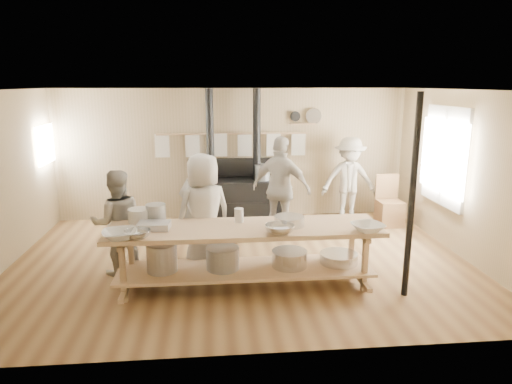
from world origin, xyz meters
TOP-DOWN VIEW (x-y plane):
  - ground at (0.00, 0.00)m, footprint 7.00×7.00m
  - room_shell at (0.00, 0.00)m, footprint 7.00×7.00m
  - window_right at (3.47, 0.60)m, footprint 0.09×1.50m
  - left_opening at (-3.45, 2.00)m, footprint 0.00×0.90m
  - stove at (-0.01, 2.12)m, footprint 1.90×0.75m
  - towel_rail at (0.00, 2.40)m, footprint 3.00×0.04m
  - back_wall_shelf at (1.46, 2.43)m, footprint 0.63×0.14m
  - prep_table at (-0.01, -0.90)m, footprint 3.60×0.90m
  - support_post at (2.05, -1.35)m, footprint 0.08×0.08m
  - cook_far_left at (-0.67, 0.26)m, footprint 0.71×0.63m
  - cook_left at (-1.78, -0.26)m, footprint 0.85×0.72m
  - cook_center at (-0.55, -0.30)m, footprint 1.01×0.87m
  - cook_right at (0.76, 0.99)m, footprint 1.14×0.93m
  - cook_by_window at (2.26, 1.95)m, footprint 1.13×0.71m
  - chair at (2.97, 1.59)m, footprint 0.46×0.46m
  - bowl_white_a at (-1.55, -1.23)m, footprint 0.50×0.50m
  - bowl_steel_a at (-1.33, -1.23)m, footprint 0.46×0.46m
  - bowl_white_b at (1.55, -1.23)m, footprint 0.49×0.49m
  - bowl_steel_b at (0.41, -1.23)m, footprint 0.46×0.46m
  - roasting_pan at (-1.18, -0.89)m, footprint 0.43×0.30m
  - mixing_bowl_large at (0.59, -0.90)m, footprint 0.53×0.53m
  - bucket_galv at (-1.19, -0.57)m, footprint 0.28×0.28m
  - deep_bowl_enamel at (-1.41, -0.57)m, footprint 0.39×0.39m
  - pitcher at (-0.07, -0.69)m, footprint 0.14×0.14m

SIDE VIEW (x-z plane):
  - ground at x=0.00m, z-range 0.00..0.00m
  - chair at x=2.97m, z-range -0.20..0.77m
  - prep_table at x=-0.01m, z-range 0.10..0.95m
  - stove at x=-0.01m, z-range -0.78..1.82m
  - cook_left at x=-1.78m, z-range 0.00..1.52m
  - cook_far_left at x=-0.67m, z-range 0.00..1.62m
  - cook_by_window at x=2.26m, z-range 0.00..1.68m
  - cook_center at x=-0.55m, z-range 0.00..1.75m
  - roasting_pan at x=-1.18m, z-range 0.85..0.94m
  - bowl_white_b at x=1.55m, z-range 0.85..0.95m
  - bowl_steel_a at x=-1.33m, z-range 0.85..0.95m
  - bowl_white_a at x=-1.55m, z-range 0.85..0.95m
  - bowl_steel_b at x=0.41m, z-range 0.85..0.97m
  - cook_right at x=0.76m, z-range 0.00..1.82m
  - mixing_bowl_large at x=0.59m, z-range 0.85..0.98m
  - deep_bowl_enamel at x=-1.41m, z-range 0.85..1.04m
  - pitcher at x=-0.07m, z-range 0.85..1.04m
  - bucket_galv at x=-1.19m, z-range 0.85..1.10m
  - support_post at x=2.05m, z-range 0.00..2.60m
  - window_right at x=3.47m, z-range 0.67..2.33m
  - towel_rail at x=0.00m, z-range 1.33..1.80m
  - left_opening at x=-3.45m, z-range 1.15..2.05m
  - room_shell at x=0.00m, z-range -1.88..5.12m
  - back_wall_shelf at x=1.46m, z-range 1.84..2.17m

